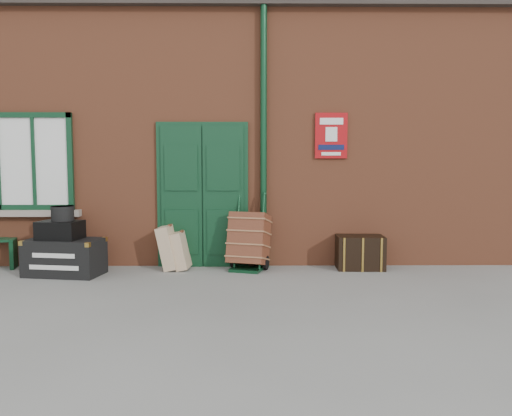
{
  "coord_description": "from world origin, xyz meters",
  "views": [
    {
      "loc": [
        0.46,
        -6.31,
        1.6
      ],
      "look_at": [
        0.53,
        0.6,
        1.0
      ],
      "focal_mm": 35.0,
      "sensor_mm": 36.0,
      "label": 1
    }
  ],
  "objects": [
    {
      "name": "ground",
      "position": [
        0.0,
        0.0,
        0.0
      ],
      "size": [
        80.0,
        80.0,
        0.0
      ],
      "primitive_type": "plane",
      "color": "gray",
      "rests_on": "ground"
    },
    {
      "name": "station_building",
      "position": [
        -0.0,
        3.49,
        2.16
      ],
      "size": [
        10.3,
        4.3,
        4.36
      ],
      "color": "#994F31",
      "rests_on": "ground"
    },
    {
      "name": "houdini_trunk",
      "position": [
        -2.25,
        0.85,
        0.26
      ],
      "size": [
        1.14,
        0.74,
        0.53
      ],
      "primitive_type": "cube",
      "rotation": [
        0.0,
        0.0,
        -0.16
      ],
      "color": "black",
      "rests_on": "ground"
    },
    {
      "name": "strongbox",
      "position": [
        -2.3,
        0.85,
        0.66
      ],
      "size": [
        0.64,
        0.51,
        0.26
      ],
      "primitive_type": "cube",
      "rotation": [
        0.0,
        0.0,
        -0.16
      ],
      "color": "black",
      "rests_on": "houdini_trunk"
    },
    {
      "name": "hatbox",
      "position": [
        -2.27,
        0.88,
        0.9
      ],
      "size": [
        0.36,
        0.36,
        0.21
      ],
      "primitive_type": "cylinder",
      "rotation": [
        0.0,
        0.0,
        -0.16
      ],
      "color": "black",
      "rests_on": "strongbox"
    },
    {
      "name": "suitcase_back",
      "position": [
        -0.8,
        1.25,
        0.34
      ],
      "size": [
        0.36,
        0.49,
        0.68
      ],
      "primitive_type": "cube",
      "rotation": [
        0.0,
        -0.21,
        -0.08
      ],
      "color": "tan",
      "rests_on": "ground"
    },
    {
      "name": "suitcase_front",
      "position": [
        -0.62,
        1.25,
        0.29
      ],
      "size": [
        0.31,
        0.44,
        0.58
      ],
      "primitive_type": "cube",
      "rotation": [
        0.0,
        -0.2,
        -0.08
      ],
      "color": "tan",
      "rests_on": "ground"
    },
    {
      "name": "porter_trolley",
      "position": [
        0.42,
        1.23,
        0.45
      ],
      "size": [
        0.71,
        0.75,
        1.16
      ],
      "rotation": [
        0.0,
        0.0,
        -0.3
      ],
      "color": "#0D341C",
      "rests_on": "ground"
    },
    {
      "name": "dark_trunk",
      "position": [
        2.13,
        1.25,
        0.26
      ],
      "size": [
        0.73,
        0.49,
        0.51
      ],
      "primitive_type": "cube",
      "rotation": [
        0.0,
        0.0,
        -0.04
      ],
      "color": "black",
      "rests_on": "ground"
    }
  ]
}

